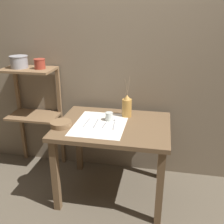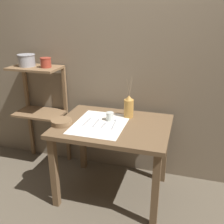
# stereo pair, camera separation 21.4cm
# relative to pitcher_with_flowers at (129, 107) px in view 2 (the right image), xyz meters

# --- Properties ---
(ground_plane) EXTENTS (12.00, 12.00, 0.00)m
(ground_plane) POSITION_rel_pitcher_with_flowers_xyz_m (-0.10, -0.21, -0.87)
(ground_plane) COLOR brown
(stone_wall_back) EXTENTS (7.00, 0.06, 2.40)m
(stone_wall_back) POSITION_rel_pitcher_with_flowers_xyz_m (-0.10, 0.30, 0.33)
(stone_wall_back) COLOR #7A6B56
(stone_wall_back) RESTS_ON ground_plane
(wooden_table) EXTENTS (1.04, 0.80, 0.76)m
(wooden_table) POSITION_rel_pitcher_with_flowers_xyz_m (-0.10, -0.21, -0.21)
(wooden_table) COLOR brown
(wooden_table) RESTS_ON ground_plane
(wooden_shelf_unit) EXTENTS (0.54, 0.34, 1.19)m
(wooden_shelf_unit) POSITION_rel_pitcher_with_flowers_xyz_m (-1.05, 0.12, -0.04)
(wooden_shelf_unit) COLOR brown
(wooden_shelf_unit) RESTS_ON ground_plane
(linen_cloth) EXTENTS (0.47, 0.59, 0.00)m
(linen_cloth) POSITION_rel_pitcher_with_flowers_xyz_m (-0.21, -0.24, -0.10)
(linen_cloth) COLOR white
(linen_cloth) RESTS_ON wooden_table
(pitcher_with_flowers) EXTENTS (0.09, 0.09, 0.41)m
(pitcher_with_flowers) POSITION_rel_pitcher_with_flowers_xyz_m (0.00, 0.00, 0.00)
(pitcher_with_flowers) COLOR #B7843D
(pitcher_with_flowers) RESTS_ON wooden_table
(wooden_bowl) EXTENTS (0.19, 0.19, 0.05)m
(wooden_bowl) POSITION_rel_pitcher_with_flowers_xyz_m (-0.55, -0.35, -0.08)
(wooden_bowl) COLOR brown
(wooden_bowl) RESTS_ON wooden_table
(glass_tumbler_near) EXTENTS (0.07, 0.07, 0.08)m
(glass_tumbler_near) POSITION_rel_pitcher_with_flowers_xyz_m (-0.15, -0.14, -0.06)
(glass_tumbler_near) COLOR silver
(glass_tumbler_near) RESTS_ON wooden_table
(fork_outer) EXTENTS (0.02, 0.20, 0.00)m
(fork_outer) POSITION_rel_pitcher_with_flowers_xyz_m (-0.35, -0.24, -0.10)
(fork_outer) COLOR #939399
(fork_outer) RESTS_ON wooden_table
(fork_inner) EXTENTS (0.02, 0.20, 0.00)m
(fork_inner) POSITION_rel_pitcher_with_flowers_xyz_m (-0.26, -0.24, -0.10)
(fork_inner) COLOR #939399
(fork_inner) RESTS_ON wooden_table
(spoon_outer) EXTENTS (0.03, 0.21, 0.02)m
(spoon_outer) POSITION_rel_pitcher_with_flowers_xyz_m (-0.17, -0.17, -0.10)
(spoon_outer) COLOR #939399
(spoon_outer) RESTS_ON wooden_table
(spoon_inner) EXTENTS (0.04, 0.21, 0.02)m
(spoon_inner) POSITION_rel_pitcher_with_flowers_xyz_m (-0.09, -0.18, -0.10)
(spoon_inner) COLOR #939399
(spoon_inner) RESTS_ON wooden_table
(metal_pot_large) EXTENTS (0.19, 0.19, 0.13)m
(metal_pot_large) POSITION_rel_pitcher_with_flowers_xyz_m (-1.15, 0.08, 0.39)
(metal_pot_large) COLOR #939399
(metal_pot_large) RESTS_ON wooden_shelf_unit
(metal_pot_small) EXTENTS (0.12, 0.12, 0.10)m
(metal_pot_small) POSITION_rel_pitcher_with_flowers_xyz_m (-0.92, 0.08, 0.38)
(metal_pot_small) COLOR #9E3828
(metal_pot_small) RESTS_ON wooden_shelf_unit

